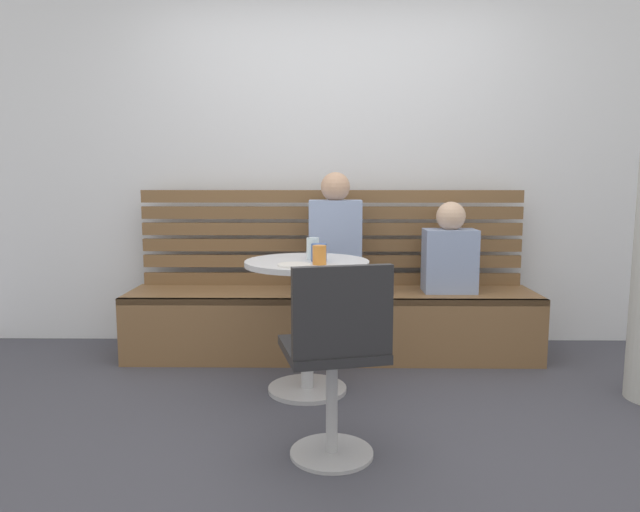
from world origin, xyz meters
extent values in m
plane|color=#42424C|center=(0.00, 0.00, 0.00)|extent=(8.00, 8.00, 0.00)
cube|color=silver|center=(0.00, 1.64, 1.45)|extent=(5.20, 0.10, 2.90)
cube|color=brown|center=(0.00, 1.20, 0.22)|extent=(2.70, 0.52, 0.44)
cube|color=brown|center=(0.00, 0.96, 0.42)|extent=(2.70, 0.04, 0.04)
cube|color=brown|center=(0.00, 1.44, 0.48)|extent=(2.65, 0.04, 0.09)
cube|color=brown|center=(0.00, 1.44, 0.61)|extent=(2.65, 0.04, 0.09)
cube|color=brown|center=(0.00, 1.44, 0.72)|extent=(2.65, 0.04, 0.09)
cube|color=brown|center=(0.00, 1.44, 0.84)|extent=(2.65, 0.04, 0.09)
cube|color=brown|center=(0.00, 1.44, 0.95)|extent=(2.65, 0.04, 0.09)
cube|color=brown|center=(0.00, 1.44, 1.06)|extent=(2.65, 0.04, 0.09)
cylinder|color=#ADADB2|center=(-0.14, 0.55, 0.01)|extent=(0.44, 0.44, 0.02)
cylinder|color=#ADADB2|center=(-0.14, 0.55, 0.37)|extent=(0.07, 0.07, 0.69)
cylinder|color=silver|center=(-0.14, 0.55, 0.72)|extent=(0.68, 0.68, 0.03)
cylinder|color=#ADADB2|center=(-0.01, -0.20, 0.01)|extent=(0.36, 0.36, 0.02)
cylinder|color=#ADADB2|center=(-0.01, -0.20, 0.23)|extent=(0.05, 0.05, 0.45)
cube|color=#232326|center=(-0.01, -0.20, 0.47)|extent=(0.48, 0.48, 0.04)
cube|color=#232326|center=(0.03, -0.37, 0.67)|extent=(0.40, 0.13, 0.36)
cube|color=#8C9EC6|center=(0.02, 1.19, 0.74)|extent=(0.34, 0.22, 0.61)
sphere|color=tan|center=(0.02, 1.19, 1.13)|extent=(0.19, 0.19, 0.19)
cube|color=#8C9EC6|center=(0.78, 1.20, 0.65)|extent=(0.34, 0.22, 0.42)
sphere|color=#DBB293|center=(0.78, 1.20, 0.94)|extent=(0.19, 0.19, 0.19)
cylinder|color=orange|center=(-0.07, 0.40, 0.79)|extent=(0.07, 0.07, 0.10)
cylinder|color=silver|center=(-0.11, 0.60, 0.80)|extent=(0.07, 0.07, 0.12)
cylinder|color=#3D5B9E|center=(-0.07, 0.52, 0.79)|extent=(0.08, 0.08, 0.09)
cylinder|color=white|center=(-0.20, 0.34, 0.75)|extent=(0.17, 0.17, 0.01)
camera|label=1|loc=(-0.03, -2.54, 1.18)|focal=32.09mm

